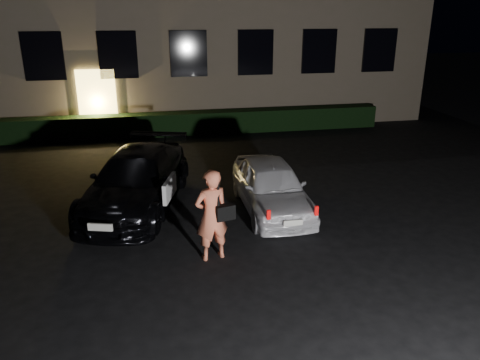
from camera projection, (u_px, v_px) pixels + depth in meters
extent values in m
plane|color=black|center=(248.00, 274.00, 8.65)|extent=(80.00, 80.00, 0.00)
cube|color=#FFDA62|center=(98.00, 103.00, 17.66)|extent=(1.40, 0.10, 2.50)
cube|color=black|center=(43.00, 56.00, 16.75)|extent=(1.40, 0.10, 1.70)
cube|color=black|center=(118.00, 55.00, 17.22)|extent=(1.40, 0.10, 1.70)
cube|color=black|center=(189.00, 54.00, 17.68)|extent=(1.40, 0.10, 1.70)
cube|color=black|center=(255.00, 53.00, 18.15)|extent=(1.40, 0.10, 1.70)
cube|color=black|center=(319.00, 51.00, 18.62)|extent=(1.40, 0.10, 1.70)
cube|color=black|center=(379.00, 50.00, 19.09)|extent=(1.40, 0.10, 1.70)
cube|color=black|center=(192.00, 123.00, 18.17)|extent=(15.00, 0.70, 0.85)
imported|color=black|center=(137.00, 180.00, 11.41)|extent=(3.15, 5.05, 1.36)
cube|color=white|center=(170.00, 188.00, 10.46)|extent=(0.36, 0.96, 0.45)
cube|color=silver|center=(100.00, 227.00, 9.16)|extent=(0.49, 0.18, 0.15)
imported|color=white|center=(271.00, 186.00, 11.22)|extent=(1.47, 3.62, 1.23)
cube|color=red|center=(269.00, 215.00, 9.52)|extent=(0.07, 0.05, 0.21)
cube|color=red|center=(316.00, 211.00, 9.71)|extent=(0.07, 0.05, 0.21)
cube|color=silver|center=(293.00, 223.00, 9.64)|extent=(0.41, 0.04, 0.12)
imported|color=#F57955|center=(212.00, 215.00, 8.91)|extent=(0.76, 0.59, 1.84)
cube|color=black|center=(225.00, 212.00, 8.87)|extent=(0.40, 0.25, 0.29)
cube|color=black|center=(218.00, 192.00, 8.72)|extent=(0.06, 0.07, 0.57)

